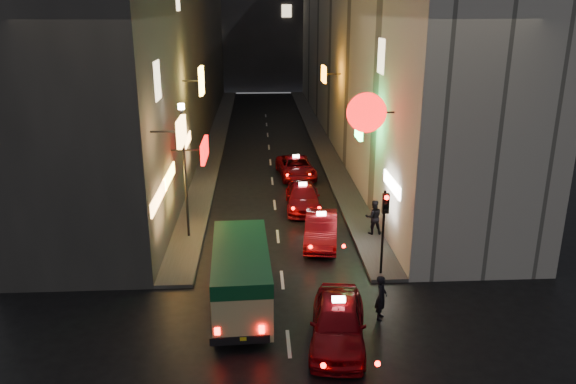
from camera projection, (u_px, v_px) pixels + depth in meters
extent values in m
cube|color=#3B3836|center=(163.00, 26.00, 43.39)|extent=(6.00, 52.00, 18.00)
cube|color=#EBA252|center=(181.00, 131.00, 21.57)|extent=(0.18, 1.68, 1.03)
cube|color=#F20A0A|center=(205.00, 150.00, 26.71)|extent=(0.18, 2.47, 0.93)
cube|color=yellow|center=(201.00, 81.00, 31.17)|extent=(0.18, 1.41, 1.54)
cube|color=#EBA252|center=(158.00, 197.00, 22.91)|extent=(0.10, 3.55, 0.55)
cube|color=yellow|center=(169.00, 176.00, 25.76)|extent=(0.10, 3.11, 0.55)
cube|color=#EBA252|center=(187.00, 140.00, 32.75)|extent=(0.10, 2.78, 0.55)
cube|color=#FFE5B2|center=(157.00, 81.00, 23.15)|extent=(0.06, 1.30, 1.60)
cube|color=#AEAA9F|center=(368.00, 26.00, 44.24)|extent=(6.00, 52.00, 18.00)
cylinder|color=#F20A0A|center=(366.00, 113.00, 23.99)|extent=(1.71, 0.18, 1.71)
cube|color=#32FF60|center=(359.00, 120.00, 26.87)|extent=(0.18, 1.29, 1.79)
cube|color=orange|center=(324.00, 74.00, 38.86)|extent=(0.18, 1.72, 1.11)
cube|color=white|center=(392.00, 184.00, 24.58)|extent=(0.10, 2.93, 0.55)
cube|color=#FFE5B2|center=(381.00, 56.00, 26.31)|extent=(0.06, 1.30, 1.60)
cube|color=#35353A|center=(262.00, 3.00, 73.54)|extent=(30.00, 10.00, 22.00)
cube|color=#474442|center=(217.00, 139.00, 46.38)|extent=(1.50, 52.00, 0.15)
cube|color=#474442|center=(319.00, 137.00, 46.83)|extent=(1.50, 52.00, 0.15)
cube|color=#C8BC7D|center=(241.00, 275.00, 19.84)|extent=(2.13, 5.56, 2.01)
cube|color=#0E4825|center=(241.00, 255.00, 19.59)|extent=(2.16, 5.58, 0.50)
cube|color=black|center=(241.00, 267.00, 20.03)|extent=(2.08, 3.37, 0.46)
cube|color=black|center=(240.00, 339.00, 17.55)|extent=(1.89, 0.25, 0.27)
cube|color=#FF0A05|center=(217.00, 331.00, 17.34)|extent=(0.16, 0.06, 0.26)
cube|color=#FF0A05|center=(262.00, 330.00, 17.41)|extent=(0.16, 0.06, 0.26)
cylinder|color=black|center=(221.00, 279.00, 21.77)|extent=(0.20, 0.69, 0.69)
cylinder|color=black|center=(266.00, 326.00, 18.53)|extent=(0.20, 0.69, 0.69)
imported|color=maroon|center=(338.00, 319.00, 17.99)|extent=(3.01, 5.69, 1.73)
cube|color=white|center=(339.00, 292.00, 17.69)|extent=(0.44, 0.24, 0.16)
sphere|color=#FF0A05|center=(323.00, 366.00, 15.60)|extent=(0.16, 0.16, 0.16)
sphere|color=#FF0A05|center=(378.00, 364.00, 15.68)|extent=(0.16, 0.16, 0.16)
imported|color=maroon|center=(321.00, 227.00, 25.71)|extent=(2.69, 5.22, 1.59)
cube|color=white|center=(321.00, 209.00, 25.44)|extent=(0.44, 0.24, 0.16)
sphere|color=#FF0A05|center=(310.00, 247.00, 23.52)|extent=(0.16, 0.16, 0.16)
sphere|color=#FF0A05|center=(344.00, 246.00, 23.59)|extent=(0.16, 0.16, 0.16)
imported|color=maroon|center=(303.00, 195.00, 30.25)|extent=(2.05, 4.75, 1.49)
cube|color=white|center=(303.00, 180.00, 29.99)|extent=(0.42, 0.19, 0.16)
sphere|color=#FF0A05|center=(293.00, 208.00, 28.19)|extent=(0.16, 0.16, 0.16)
sphere|color=#FF0A05|center=(319.00, 208.00, 28.26)|extent=(0.16, 0.16, 0.16)
imported|color=maroon|center=(296.00, 166.00, 35.85)|extent=(2.41, 4.92, 1.51)
cube|color=white|center=(296.00, 153.00, 35.59)|extent=(0.44, 0.22, 0.16)
sphere|color=#FF0A05|center=(287.00, 175.00, 33.76)|extent=(0.16, 0.16, 0.16)
sphere|color=#FF0A05|center=(310.00, 175.00, 33.83)|extent=(0.16, 0.16, 0.16)
imported|color=black|center=(381.00, 295.00, 19.40)|extent=(0.59, 0.71, 1.84)
imported|color=black|center=(374.00, 215.00, 26.38)|extent=(0.71, 0.45, 1.89)
cylinder|color=black|center=(383.00, 233.00, 22.16)|extent=(0.10, 0.10, 3.50)
cube|color=black|center=(386.00, 203.00, 21.58)|extent=(0.26, 0.18, 0.80)
sphere|color=#FF0A05|center=(387.00, 198.00, 21.39)|extent=(0.18, 0.18, 0.18)
sphere|color=black|center=(386.00, 204.00, 21.47)|extent=(0.17, 0.17, 0.17)
sphere|color=black|center=(386.00, 211.00, 21.56)|extent=(0.17, 0.17, 0.17)
cylinder|color=black|center=(185.00, 174.00, 25.50)|extent=(0.12, 0.12, 6.00)
cylinder|color=#FFE5BF|center=(181.00, 106.00, 24.53)|extent=(0.28, 0.28, 0.25)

